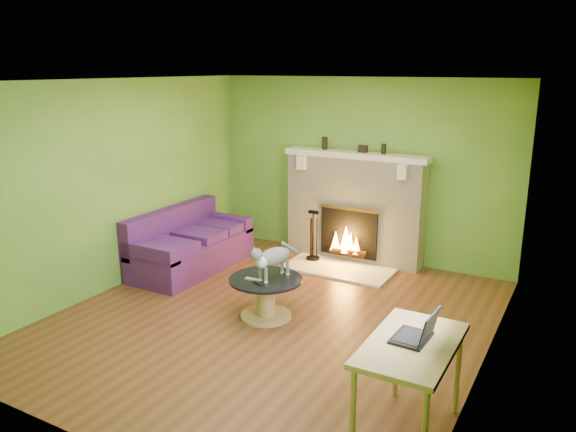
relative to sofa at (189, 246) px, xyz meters
name	(u,v)px	position (x,y,z in m)	size (l,w,h in m)	color
floor	(272,319)	(1.86, -0.86, -0.32)	(5.00, 5.00, 0.00)	#563018
ceiling	(270,80)	(1.86, -0.86, 2.28)	(5.00, 5.00, 0.00)	white
wall_back	(360,170)	(1.86, 1.64, 0.98)	(5.00, 5.00, 0.00)	#53852B
wall_front	(84,283)	(1.86, -3.36, 0.98)	(5.00, 5.00, 0.00)	#53852B
wall_left	(117,185)	(-0.39, -0.86, 0.98)	(5.00, 5.00, 0.00)	#53852B
wall_right	(492,237)	(4.11, -0.86, 0.98)	(5.00, 5.00, 0.00)	#53852B
window_frame	(472,235)	(4.10, -1.76, 1.23)	(1.20, 1.20, 0.00)	silver
window_pane	(470,235)	(4.09, -1.76, 1.23)	(1.06, 1.06, 0.00)	white
fireplace	(354,208)	(1.86, 1.45, 0.45)	(2.10, 0.46, 1.58)	beige
hearth	(338,269)	(1.86, 0.94, -0.31)	(1.50, 0.75, 0.03)	beige
mantel	(355,155)	(1.86, 1.43, 1.22)	(2.10, 0.28, 0.08)	silver
sofa	(189,246)	(0.00, 0.00, 0.00)	(0.87, 1.85, 0.83)	#3E185C
coffee_table	(266,295)	(1.78, -0.85, -0.05)	(0.82, 0.82, 0.46)	tan
desk	(411,354)	(3.81, -2.12, 0.37)	(0.61, 1.06, 0.78)	tan
cat	(274,260)	(1.86, -0.80, 0.35)	(0.24, 0.67, 0.42)	slate
remote_silver	(252,279)	(1.68, -0.97, 0.15)	(0.17, 0.04, 0.02)	gray
remote_black	(259,283)	(1.80, -1.03, 0.15)	(0.16, 0.04, 0.02)	black
laptop	(412,324)	(3.79, -2.07, 0.58)	(0.29, 0.33, 0.25)	black
fire_tools	(313,235)	(1.39, 1.09, 0.08)	(0.20, 0.20, 0.73)	black
mantel_vase_left	(325,143)	(1.37, 1.46, 1.35)	(0.08, 0.08, 0.18)	black
mantel_vase_right	(384,149)	(2.26, 1.46, 1.33)	(0.07, 0.07, 0.14)	black
mantel_box	(363,149)	(1.96, 1.46, 1.31)	(0.12, 0.08, 0.10)	black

